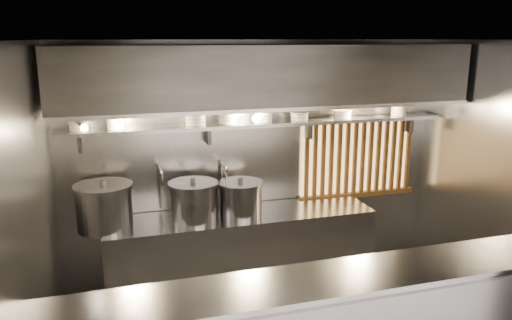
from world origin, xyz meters
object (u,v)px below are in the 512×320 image
stock_pot_mid (194,201)px  heat_lamp (80,122)px  stock_pot_right (240,198)px  pendant_bulb (256,118)px  stock_pot_left (104,206)px

stock_pot_mid → heat_lamp: bearing=-167.1°
stock_pot_mid → stock_pot_right: size_ratio=1.11×
stock_pot_mid → stock_pot_right: (0.53, 0.02, -0.02)m
stock_pot_right → heat_lamp: bearing=-170.6°
heat_lamp → pendant_bulb: bearing=11.0°
stock_pot_mid → stock_pot_right: 0.53m
heat_lamp → stock_pot_right: size_ratio=0.59×
heat_lamp → stock_pot_left: heat_lamp is taller
heat_lamp → stock_pot_left: (0.15, 0.27, -0.93)m
pendant_bulb → stock_pot_left: 1.85m
stock_pot_right → stock_pot_mid: bearing=-177.8°
stock_pot_left → stock_pot_mid: 0.92m
heat_lamp → stock_pot_mid: size_ratio=0.53×
stock_pot_right → stock_pot_left: bearing=179.6°
heat_lamp → pendant_bulb: 1.83m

